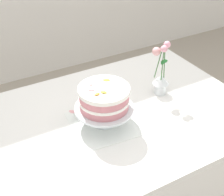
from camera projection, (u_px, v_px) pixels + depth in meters
The scene contains 6 objects.
dining_table at pixel (120, 131), 1.74m from camera, with size 1.40×1.00×0.74m.
linen_napkin at pixel (104, 123), 1.64m from camera, with size 0.32×0.32×0.00m, color white.
cake_stand at pixel (104, 110), 1.59m from camera, with size 0.29×0.29×0.10m.
layer_cake at pixel (104, 98), 1.55m from camera, with size 0.25×0.25×0.12m.
flower_vase at pixel (161, 76), 1.81m from camera, with size 0.10×0.10×0.31m.
loose_petal_0 at pixel (72, 112), 1.72m from camera, with size 0.04×0.03×0.01m, color pink.
Camera 1 is at (-0.69, -1.17, 1.77)m, focal length 52.78 mm.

